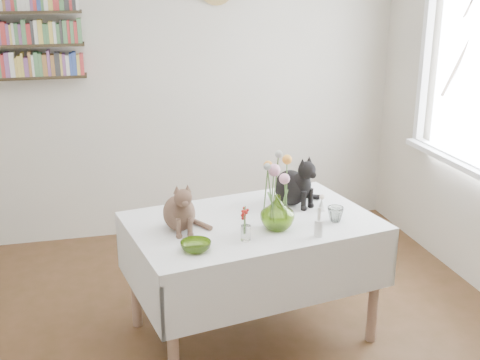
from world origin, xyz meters
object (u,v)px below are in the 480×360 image
object	(u,v)px
black_cat	(291,178)
flower_vase	(277,212)
dining_table	(252,249)
tabby_cat	(179,204)
bookshelf_unit	(12,17)

from	to	relation	value
black_cat	flower_vase	xyz separation A→B (m)	(-0.21, -0.38, -0.06)
black_cat	flower_vase	bearing A→B (deg)	-150.87
dining_table	black_cat	distance (m)	0.52
tabby_cat	flower_vase	size ratio (longest dim) A/B	1.48
black_cat	bookshelf_unit	world-z (taller)	bookshelf_unit
dining_table	flower_vase	xyz separation A→B (m)	(0.10, -0.16, 0.29)
dining_table	flower_vase	distance (m)	0.35
tabby_cat	black_cat	distance (m)	0.78
black_cat	bookshelf_unit	size ratio (longest dim) A/B	0.33
tabby_cat	dining_table	bearing A→B (deg)	-1.25
dining_table	tabby_cat	bearing A→B (deg)	-176.64
bookshelf_unit	dining_table	bearing A→B (deg)	-50.42
flower_vase	dining_table	bearing A→B (deg)	122.51
dining_table	tabby_cat	size ratio (longest dim) A/B	5.20
black_cat	dining_table	bearing A→B (deg)	-177.27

